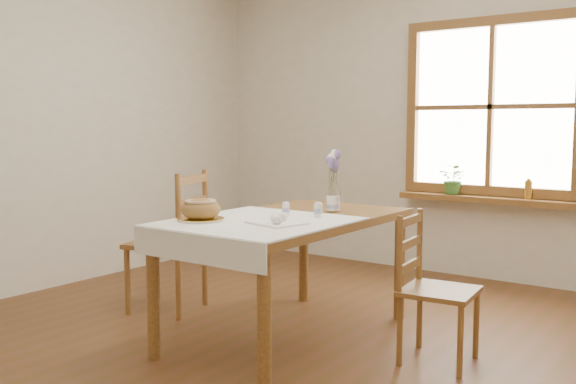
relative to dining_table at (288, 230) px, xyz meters
The scene contains 18 objects.
ground 0.73m from the dining_table, 90.00° to the right, with size 5.00×5.00×0.00m, color brown.
room_walls 1.08m from the dining_table, 90.00° to the right, with size 4.60×5.10×2.65m.
window 2.36m from the dining_table, 77.02° to the left, with size 1.46×0.08×1.46m.
window_sill 2.16m from the dining_table, 76.61° to the left, with size 1.46×0.20×0.05m.
dining_table is the anchor object (origin of this frame).
table_linen 0.32m from the dining_table, 90.00° to the right, with size 0.91×0.99×0.01m, color white.
chair_left 1.05m from the dining_table, behind, with size 0.46×0.48×0.99m, color olive, non-canonical shape.
chair_right 0.96m from the dining_table, ahead, with size 0.38×0.40×0.82m, color olive, non-canonical shape.
bread_plate 0.56m from the dining_table, 119.33° to the right, with size 0.26×0.26×0.01m, color white.
bread_loaf 0.57m from the dining_table, 119.33° to the right, with size 0.23×0.23×0.12m, color olive.
egg_napkin 0.37m from the dining_table, 64.37° to the right, with size 0.28×0.24×0.01m, color white.
eggs 0.38m from the dining_table, 64.37° to the right, with size 0.21×0.19×0.05m, color white, non-canonical shape.
salt_shaker 0.14m from the dining_table, 81.37° to the right, with size 0.05×0.05×0.09m, color white.
pepper_shaker 0.25m from the dining_table, ahead, with size 0.05×0.05×0.09m, color white.
flower_vase 0.38m from the dining_table, 72.46° to the left, with size 0.09×0.09×0.10m, color white.
lavender_bouquet 0.48m from the dining_table, 72.46° to the left, with size 0.15×0.15×0.29m, color #69579B, non-canonical shape.
potted_plant 2.12m from the dining_table, 83.85° to the left, with size 0.23×0.26×0.20m, color #3F7930.
amber_bottle 2.27m from the dining_table, 68.18° to the left, with size 0.06×0.06×0.16m, color #A36C1E.
Camera 1 is at (2.24, -2.82, 1.30)m, focal length 40.00 mm.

